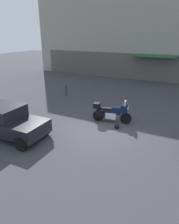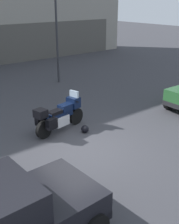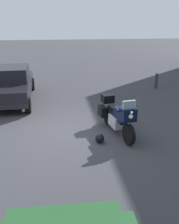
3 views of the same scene
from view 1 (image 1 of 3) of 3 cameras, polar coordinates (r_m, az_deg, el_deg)
name	(u,v)px [view 1 (image 1 of 3)]	position (r m, az deg, el deg)	size (l,w,h in m)	color
ground_plane	(95,132)	(11.04, 1.50, -5.45)	(80.00, 80.00, 0.00)	#38383D
building_facade_rear	(161,16)	(24.32, 18.97, 23.71)	(29.54, 3.40, 13.11)	gray
motorcycle	(111,112)	(12.06, 5.97, 0.00)	(2.25, 0.96, 1.36)	black
helmet	(117,126)	(11.45, 7.50, -3.85)	(0.28, 0.28, 0.28)	black
car_sedan_far	(4,120)	(11.29, -22.34, -2.16)	(4.62, 2.03, 1.56)	black
bollard_curbside	(66,90)	(17.46, -6.40, 6.01)	(0.16, 0.16, 0.83)	#333338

